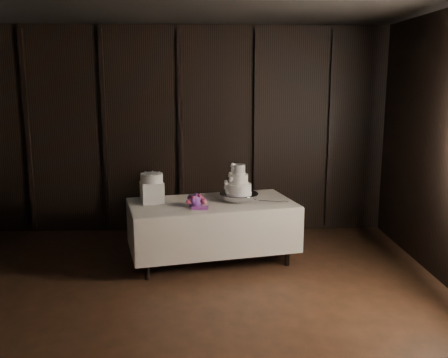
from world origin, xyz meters
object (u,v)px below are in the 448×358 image
at_px(bouquet, 196,201).
at_px(small_cake, 152,178).
at_px(cake_stand, 239,197).
at_px(box_pedestal, 152,192).
at_px(display_table, 212,229).
at_px(wedding_cake, 237,182).

xyz_separation_m(bouquet, small_cake, (-0.53, 0.24, 0.24)).
height_order(cake_stand, box_pedestal, box_pedestal).
distance_m(display_table, wedding_cake, 0.66).
relative_size(display_table, wedding_cake, 5.96).
bearing_deg(bouquet, wedding_cake, 29.30).
bearing_deg(box_pedestal, bouquet, -24.08).
height_order(bouquet, box_pedestal, box_pedestal).
distance_m(cake_stand, bouquet, 0.61).
bearing_deg(bouquet, display_table, 47.42).
distance_m(display_table, small_cake, 0.97).
bearing_deg(small_cake, wedding_cake, 2.44).
xyz_separation_m(wedding_cake, box_pedestal, (-1.04, -0.04, -0.11)).
xyz_separation_m(display_table, box_pedestal, (-0.73, 0.03, 0.47)).
bearing_deg(bouquet, small_cake, 155.92).
distance_m(display_table, cake_stand, 0.52).
distance_m(display_table, box_pedestal, 0.87).
bearing_deg(bouquet, box_pedestal, 155.92).
bearing_deg(display_table, wedding_cake, -0.04).
bearing_deg(wedding_cake, display_table, 175.03).
height_order(wedding_cake, box_pedestal, wedding_cake).
bearing_deg(small_cake, cake_stand, 3.20).
height_order(display_table, bouquet, bouquet).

